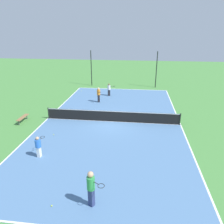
{
  "coord_description": "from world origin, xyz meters",
  "views": [
    {
      "loc": [
        2.14,
        -17.34,
        7.56
      ],
      "look_at": [
        0.0,
        0.0,
        0.9
      ],
      "focal_mm": 35.0,
      "sensor_mm": 36.0,
      "label": 1
    }
  ],
  "objects": [
    {
      "name": "tennis_ball_midcourt",
      "position": [
        1.04,
        0.23,
        0.06
      ],
      "size": [
        0.07,
        0.07,
        0.07
      ],
      "primitive_type": "sphere",
      "color": "#CCE033",
      "rests_on": "court_surface"
    },
    {
      "name": "court_surface",
      "position": [
        0.0,
        0.0,
        0.01
      ],
      "size": [
        11.74,
        22.19,
        0.02
      ],
      "color": "#4C729E",
      "rests_on": "ground_plane"
    },
    {
      "name": "tennis_net",
      "position": [
        0.0,
        0.0,
        0.54
      ],
      "size": [
        11.54,
        0.1,
        1.02
      ],
      "color": "black",
      "rests_on": "court_surface"
    },
    {
      "name": "fence_post_back_left",
      "position": [
        -4.47,
        12.64,
        2.43
      ],
      "size": [
        0.12,
        0.12,
        4.85
      ],
      "color": "black",
      "rests_on": "ground_plane"
    },
    {
      "name": "player_center_orange",
      "position": [
        -2.11,
        5.18,
        0.96
      ],
      "size": [
        0.67,
        0.99,
        1.64
      ],
      "rotation": [
        0.0,
        0.0,
        5.11
      ],
      "color": "black",
      "rests_on": "court_surface"
    },
    {
      "name": "ground_plane",
      "position": [
        0.0,
        0.0,
        0.0
      ],
      "size": [
        80.0,
        80.0,
        0.0
      ],
      "primitive_type": "plane",
      "color": "#47843D"
    },
    {
      "name": "tennis_ball_near_net",
      "position": [
        -1.52,
        -10.01,
        0.06
      ],
      "size": [
        0.07,
        0.07,
        0.07
      ],
      "primitive_type": "sphere",
      "color": "#CCE033",
      "rests_on": "court_surface"
    },
    {
      "name": "bench",
      "position": [
        -7.65,
        -1.0,
        0.39
      ],
      "size": [
        0.36,
        1.66,
        0.45
      ],
      "rotation": [
        0.0,
        0.0,
        1.57
      ],
      "color": "olive",
      "rests_on": "ground_plane"
    },
    {
      "name": "player_far_green",
      "position": [
        0.27,
        -9.7,
        1.07
      ],
      "size": [
        0.97,
        0.76,
        1.81
      ],
      "rotation": [
        0.0,
        0.0,
        5.74
      ],
      "color": "navy",
      "rests_on": "court_surface"
    },
    {
      "name": "tennis_ball_right_alley",
      "position": [
        -4.07,
        -3.14,
        0.06
      ],
      "size": [
        0.07,
        0.07,
        0.07
      ],
      "primitive_type": "sphere",
      "color": "#CCE033",
      "rests_on": "court_surface"
    },
    {
      "name": "tennis_ball_far_baseline",
      "position": [
        -5.1,
        9.27,
        0.06
      ],
      "size": [
        0.07,
        0.07,
        0.07
      ],
      "primitive_type": "sphere",
      "color": "#CCE033",
      "rests_on": "court_surface"
    },
    {
      "name": "fence_post_back_right",
      "position": [
        4.47,
        12.64,
        2.43
      ],
      "size": [
        0.12,
        0.12,
        4.85
      ],
      "color": "black",
      "rests_on": "ground_plane"
    },
    {
      "name": "player_near_white",
      "position": [
        -1.31,
        7.75,
        0.87
      ],
      "size": [
        0.99,
        0.6,
        1.49
      ],
      "rotation": [
        0.0,
        0.0,
        0.3
      ],
      "color": "black",
      "rests_on": "court_surface"
    },
    {
      "name": "player_near_blue",
      "position": [
        -3.85,
        -6.11,
        0.81
      ],
      "size": [
        0.42,
        0.96,
        1.4
      ],
      "rotation": [
        0.0,
        0.0,
        1.48
      ],
      "color": "white",
      "rests_on": "court_surface"
    }
  ]
}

